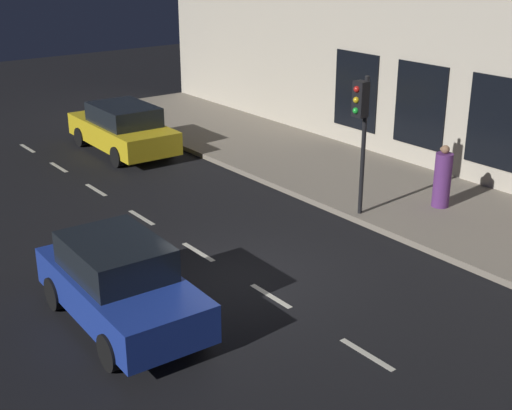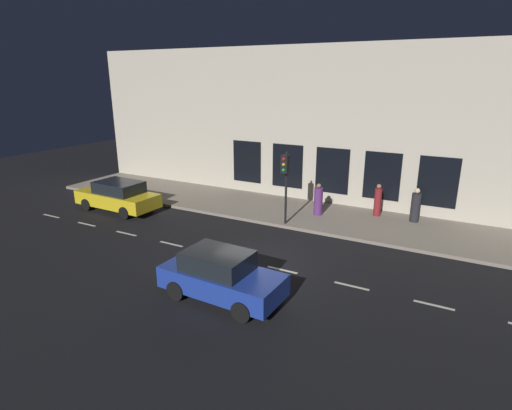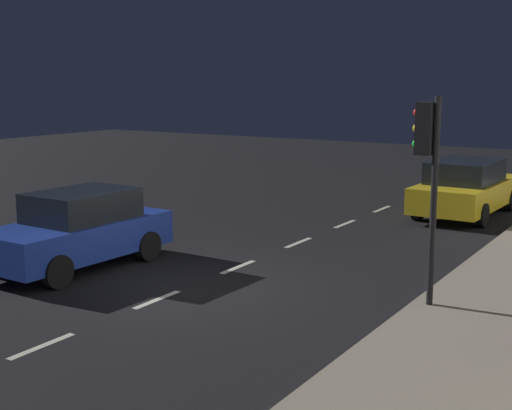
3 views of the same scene
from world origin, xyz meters
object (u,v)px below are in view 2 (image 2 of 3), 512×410
Objects in this scene: parked_car_0 at (221,276)px; pedestrian_1 at (318,201)px; pedestrian_0 at (378,201)px; pedestrian_2 at (416,207)px; traffic_light at (285,172)px; parked_car_1 at (118,196)px.

parked_car_0 is 9.03m from pedestrian_1.
pedestrian_2 reaches higher than pedestrian_0.
pedestrian_1 is at bearing 159.95° from pedestrian_0.
traffic_light is 5.20m from pedestrian_0.
parked_car_1 is at bearing -115.69° from parked_car_0.
traffic_light is 2.12× the size of pedestrian_1.
pedestrian_0 reaches higher than parked_car_0.
parked_car_0 is at bearing -149.59° from pedestrian_0.
pedestrian_2 reaches higher than pedestrian_1.
parked_car_0 is at bearing -116.06° from parked_car_1.
traffic_light is at bearing 136.66° from pedestrian_1.
parked_car_1 is (5.14, 9.80, 0.01)m from parked_car_0.
traffic_light is 2.90m from pedestrian_1.
parked_car_0 and parked_car_1 have the same top height.
pedestrian_1 is 0.98× the size of pedestrian_2.
pedestrian_2 is at bearing 158.88° from parked_car_0.
traffic_light reaches higher than pedestrian_0.
parked_car_1 is 10.49m from pedestrian_1.
traffic_light is 0.74× the size of parked_car_1.
parked_car_1 is 13.42m from pedestrian_0.
parked_car_0 is at bearing 123.26° from pedestrian_2.
pedestrian_0 is at bearing -84.90° from pedestrian_1.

